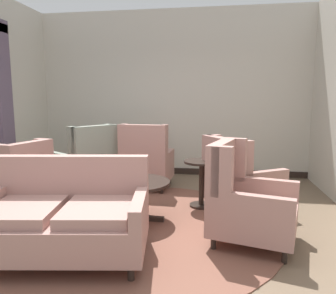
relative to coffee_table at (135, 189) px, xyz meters
name	(u,v)px	position (x,y,z in m)	size (l,w,h in m)	color
ground	(132,236)	(0.07, -0.45, -0.42)	(8.85, 8.85, 0.00)	brown
wall_back	(172,94)	(0.07, 2.71, 1.21)	(5.58, 0.08, 3.25)	beige
baseboard_back	(171,171)	(0.07, 2.65, -0.36)	(5.42, 0.03, 0.12)	black
area_rug	(138,225)	(0.07, -0.15, -0.41)	(3.44, 3.44, 0.01)	brown
coffee_table	(135,189)	(0.00, 0.00, 0.00)	(0.86, 0.86, 0.51)	black
porcelain_vase	(131,170)	(-0.04, -0.04, 0.25)	(0.15, 0.15, 0.33)	#384C93
settee	(64,218)	(-0.44, -1.02, -0.02)	(1.69, 1.13, 0.94)	tan
armchair_foreground_right	(245,202)	(1.30, -0.41, 0.03)	(1.02, 0.98, 1.08)	tan
armchair_near_window	(237,181)	(1.28, 0.54, 0.01)	(1.14, 1.14, 1.03)	tan
armchair_far_left	(87,165)	(-1.12, 1.15, 0.04)	(1.16, 1.13, 1.11)	gray
armchair_near_sideboard	(146,162)	(-0.18, 1.45, 0.04)	(0.81, 0.87, 1.12)	tan
armchair_back_corner	(16,182)	(-1.66, 0.06, 0.01)	(0.97, 0.90, 0.98)	tan
side_table	(201,179)	(0.79, 0.65, -0.01)	(0.50, 0.50, 0.67)	black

